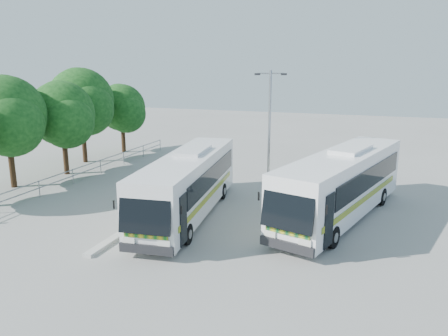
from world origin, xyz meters
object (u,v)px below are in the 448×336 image
at_px(tree_far_b, 7,115).
at_px(tree_far_c, 63,114).
at_px(tree_far_d, 82,101).
at_px(tree_far_e, 122,108).
at_px(lamppost, 269,129).
at_px(coach_main, 188,183).
at_px(coach_adjacent, 342,183).

height_order(tree_far_b, tree_far_c, tree_far_b).
relative_size(tree_far_d, tree_far_e, 1.24).
relative_size(tree_far_e, lamppost, 0.82).
relative_size(tree_far_e, coach_main, 0.52).
bearing_deg(lamppost, coach_main, -141.73).
bearing_deg(lamppost, tree_far_d, 147.31).
xyz_separation_m(coach_main, lamppost, (3.04, 4.49, 2.29)).
xyz_separation_m(tree_far_e, coach_main, (12.11, -13.26, -2.18)).
distance_m(tree_far_b, coach_main, 12.87).
distance_m(tree_far_b, lamppost, 15.90).
bearing_deg(tree_far_d, tree_far_b, -87.77).
bearing_deg(tree_far_c, lamppost, -2.24).
bearing_deg(tree_far_b, coach_main, -5.32).
xyz_separation_m(tree_far_c, coach_adjacent, (18.95, -2.87, -2.46)).
height_order(tree_far_c, lamppost, lamppost).
relative_size(tree_far_b, coach_main, 0.61).
bearing_deg(coach_main, coach_adjacent, 9.99).
relative_size(tree_far_b, tree_far_c, 1.07).
xyz_separation_m(coach_adjacent, lamppost, (-4.30, 2.29, 2.20)).
height_order(tree_far_e, lamppost, lamppost).
xyz_separation_m(tree_far_b, tree_far_e, (0.39, 12.10, -0.68)).
bearing_deg(tree_far_c, tree_far_b, -102.91).
xyz_separation_m(tree_far_b, tree_far_c, (0.89, 3.90, -0.31)).
height_order(tree_far_b, lamppost, lamppost).
bearing_deg(coach_adjacent, lamppost, 167.79).
bearing_deg(coach_adjacent, tree_far_b, -161.17).
relative_size(coach_main, coach_adjacent, 0.95).
distance_m(tree_far_b, tree_far_d, 7.61).
xyz_separation_m(tree_far_c, tree_far_d, (-1.19, 3.70, 0.56)).
height_order(coach_main, coach_adjacent, coach_adjacent).
bearing_deg(coach_adjacent, coach_main, -147.51).
distance_m(tree_far_d, lamppost, 16.42).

